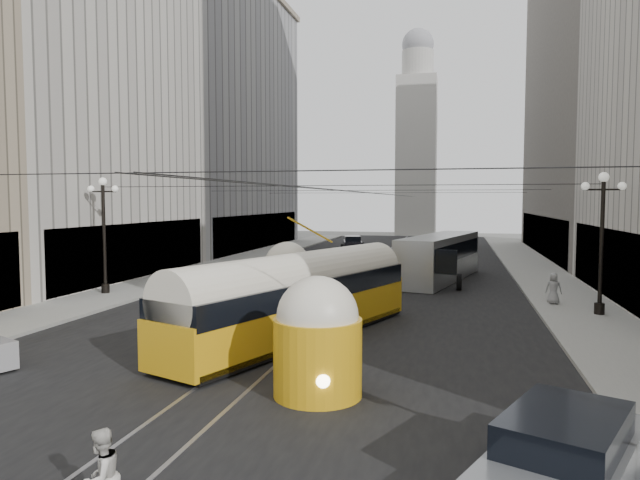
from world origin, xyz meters
The scene contains 20 objects.
ground centered at (0.00, 0.00, 0.00)m, with size 170.00×170.00×0.00m, color slate.
road centered at (0.00, 32.50, 0.00)m, with size 20.00×85.00×0.02m, color black.
sidewalk_left centered at (-12.00, 36.00, 0.07)m, with size 4.00×72.00×0.15m, color gray.
sidewalk_right centered at (12.00, 36.00, 0.07)m, with size 4.00×72.00×0.15m, color gray.
rail_left centered at (-0.75, 32.50, 0.00)m, with size 0.12×85.00×0.04m, color gray.
rail_right centered at (0.75, 32.50, 0.00)m, with size 0.12×85.00×0.04m, color gray.
building_left_mid centered at (-20.00, 24.00, 17.31)m, with size 12.60×20.60×34.60m.
building_left_far centered at (-19.99, 48.00, 14.31)m, with size 12.60×28.60×28.60m.
building_right_far centered at (20.00, 48.00, 16.31)m, with size 12.60×32.60×32.60m.
distant_tower centered at (0.00, 80.00, 14.97)m, with size 6.00×6.00×31.36m.
lamppost_left_mid centered at (-12.60, 18.00, 3.74)m, with size 1.86×0.44×6.37m.
lamppost_right_mid centered at (12.60, 18.00, 3.74)m, with size 1.86×0.44×6.37m.
catenary centered at (0.12, 31.49, 5.88)m, with size 25.00×72.00×0.23m.
streetcar centered at (0.50, 10.91, 1.62)m, with size 6.83×14.30×3.31m.
city_bus centered at (5.24, 28.39, 1.64)m, with size 5.12×12.13×2.99m.
sedan_grey centered at (8.22, 0.87, 0.71)m, with size 3.84×5.33×1.56m.
sedan_white_far centered at (2.65, 45.67, 0.58)m, with size 3.19×4.42×1.29m.
sedan_dark_far centered at (-4.66, 50.79, 0.65)m, with size 2.84×4.86×1.44m.
pedestrian_crossing_b centered at (0.76, -1.78, 0.80)m, with size 0.77×0.60×1.59m, color beige.
pedestrian_sidewalk_right centered at (10.99, 20.22, 0.93)m, with size 0.76×0.47×1.55m, color gray.
Camera 1 is at (6.32, -9.62, 5.28)m, focal length 32.00 mm.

